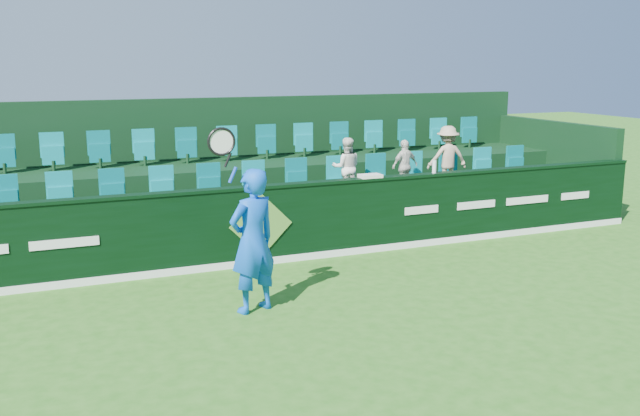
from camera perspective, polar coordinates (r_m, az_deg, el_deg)
name	(u,v)px	position (r m, az deg, el deg)	size (l,w,h in m)	color
ground	(364,350)	(8.70, 3.55, -11.28)	(60.00, 60.00, 0.00)	#286518
sponsor_hoarding	(259,225)	(12.03, -4.90, -1.37)	(16.00, 0.25, 1.35)	black
stand_tier_front	(240,227)	(13.12, -6.39, -1.52)	(16.00, 2.00, 0.80)	black
stand_tier_back	(213,196)	(14.86, -8.52, 0.98)	(16.00, 1.80, 1.30)	black
stand_rear	(207,166)	(15.19, -9.01, 3.37)	(16.00, 4.10, 2.60)	black
seat_row_front	(233,186)	(13.36, -6.95, 1.77)	(13.50, 0.50, 0.60)	#0A898F
seat_row_back	(208,148)	(15.00, -8.92, 4.75)	(13.50, 0.50, 0.60)	#0A898F
tennis_player	(252,240)	(9.71, -5.43, -2.57)	(1.10, 0.69, 2.63)	blue
spectator_left	(346,167)	(13.70, 2.13, 3.26)	(0.56, 0.43, 1.15)	white
spectator_middle	(405,166)	(14.30, 6.80, 3.35)	(0.62, 0.26, 1.05)	silver
spectator_right	(447,158)	(14.79, 10.15, 4.00)	(0.83, 0.48, 1.29)	tan
towel	(370,176)	(12.68, 4.04, 2.57)	(0.39, 0.26, 0.06)	white
drinks_bottle	(434,167)	(13.32, 9.13, 3.29)	(0.08, 0.08, 0.24)	white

